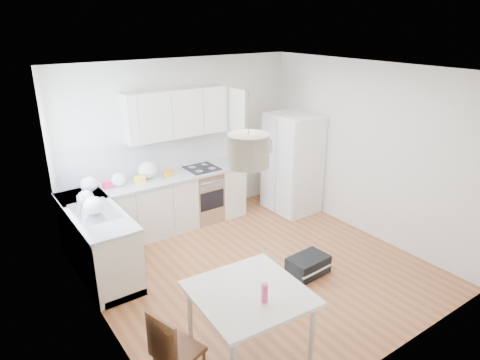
{
  "coord_description": "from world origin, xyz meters",
  "views": [
    {
      "loc": [
        -3.16,
        -4.08,
        3.27
      ],
      "look_at": [
        -0.01,
        0.4,
        1.19
      ],
      "focal_mm": 32.0,
      "sensor_mm": 36.0,
      "label": 1
    }
  ],
  "objects_px": {
    "refrigerator": "(293,163)",
    "dining_table": "(249,300)",
    "dining_chair": "(179,349)",
    "gym_bag": "(308,265)"
  },
  "relations": [
    {
      "from": "refrigerator",
      "to": "dining_table",
      "type": "xyz_separation_m",
      "value": [
        -2.84,
        -2.56,
        -0.15
      ]
    },
    {
      "from": "dining_chair",
      "to": "gym_bag",
      "type": "distance_m",
      "value": 2.45
    },
    {
      "from": "refrigerator",
      "to": "dining_table",
      "type": "distance_m",
      "value": 3.83
    },
    {
      "from": "dining_table",
      "to": "dining_chair",
      "type": "relative_size",
      "value": 1.24
    },
    {
      "from": "refrigerator",
      "to": "gym_bag",
      "type": "xyz_separation_m",
      "value": [
        -1.25,
        -1.76,
        -0.75
      ]
    },
    {
      "from": "refrigerator",
      "to": "dining_table",
      "type": "height_order",
      "value": "refrigerator"
    },
    {
      "from": "refrigerator",
      "to": "dining_chair",
      "type": "distance_m",
      "value": 4.37
    },
    {
      "from": "refrigerator",
      "to": "dining_chair",
      "type": "height_order",
      "value": "refrigerator"
    },
    {
      "from": "refrigerator",
      "to": "gym_bag",
      "type": "bearing_deg",
      "value": -125.47
    },
    {
      "from": "dining_chair",
      "to": "gym_bag",
      "type": "xyz_separation_m",
      "value": [
        2.32,
        0.72,
        -0.32
      ]
    }
  ]
}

